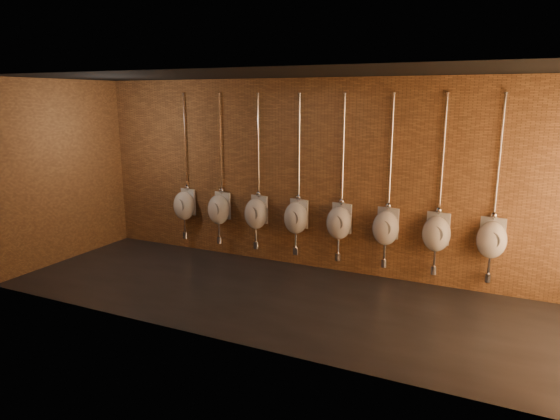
{
  "coord_description": "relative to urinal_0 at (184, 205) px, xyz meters",
  "views": [
    {
      "loc": [
        2.99,
        -6.23,
        2.9
      ],
      "look_at": [
        -0.4,
        0.9,
        1.1
      ],
      "focal_mm": 32.0,
      "sensor_mm": 36.0,
      "label": 1
    }
  ],
  "objects": [
    {
      "name": "urinal_3",
      "position": [
        2.32,
        0.0,
        0.0
      ],
      "size": [
        0.49,
        0.44,
        2.72
      ],
      "color": "silver",
      "rests_on": "ground"
    },
    {
      "name": "urinal_4",
      "position": [
        3.09,
        0.0,
        0.0
      ],
      "size": [
        0.49,
        0.44,
        2.72
      ],
      "color": "silver",
      "rests_on": "ground"
    },
    {
      "name": "urinal_7",
      "position": [
        5.41,
        0.0,
        0.0
      ],
      "size": [
        0.49,
        0.44,
        2.72
      ],
      "color": "silver",
      "rests_on": "ground"
    },
    {
      "name": "urinal_5",
      "position": [
        3.86,
        0.0,
        0.0
      ],
      "size": [
        0.49,
        0.44,
        2.72
      ],
      "color": "silver",
      "rests_on": "ground"
    },
    {
      "name": "urinal_6",
      "position": [
        4.63,
        0.0,
        0.0
      ],
      "size": [
        0.49,
        0.44,
        2.72
      ],
      "color": "silver",
      "rests_on": "ground"
    },
    {
      "name": "urinal_2",
      "position": [
        1.54,
        0.0,
        0.0
      ],
      "size": [
        0.49,
        0.44,
        2.72
      ],
      "color": "silver",
      "rests_on": "ground"
    },
    {
      "name": "urinal_1",
      "position": [
        0.77,
        0.0,
        0.0
      ],
      "size": [
        0.49,
        0.44,
        2.72
      ],
      "color": "silver",
      "rests_on": "ground"
    },
    {
      "name": "room_shell",
      "position": [
        2.62,
        -1.35,
        1.12
      ],
      "size": [
        8.54,
        3.04,
        3.22
      ],
      "color": "black",
      "rests_on": "ground"
    },
    {
      "name": "ground",
      "position": [
        2.62,
        -1.35,
        -0.89
      ],
      "size": [
        8.5,
        8.5,
        0.0
      ],
      "primitive_type": "plane",
      "color": "black",
      "rests_on": "ground"
    },
    {
      "name": "urinal_0",
      "position": [
        0.0,
        0.0,
        0.0
      ],
      "size": [
        0.49,
        0.44,
        2.72
      ],
      "color": "silver",
      "rests_on": "ground"
    }
  ]
}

